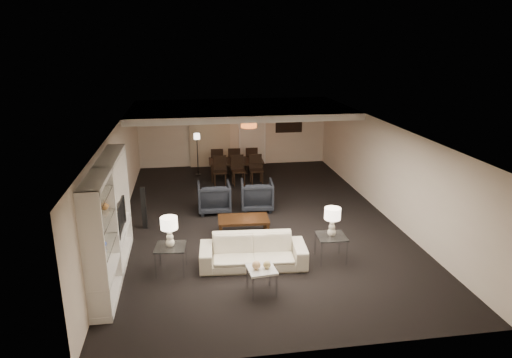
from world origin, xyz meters
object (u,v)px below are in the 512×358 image
object	(u,v)px
chair_nl	(220,171)
chair_nm	(238,170)
armchair_left	(214,197)
chair_fm	(234,160)
sofa	(253,251)
marble_table	(262,281)
side_table_right	(331,248)
chair_nr	(256,170)
vase_blue	(102,243)
dining_table	(236,170)
table_lamp_left	(170,232)
pendant_light	(249,124)
floor_speaker	(144,208)
vase_amber	(105,205)
armchair_right	(257,195)
chair_fr	(251,160)
chair_fl	(217,161)
side_table_left	(171,259)
table_lamp_right	(332,222)
coffee_table	(243,227)
floor_lamp	(198,154)
television	(116,217)

from	to	relation	value
chair_nl	chair_nm	xyz separation A→B (m)	(0.60, 0.00, 0.00)
armchair_left	chair_fm	world-z (taller)	chair_fm
chair_nl	sofa	bearing A→B (deg)	-83.10
sofa	marble_table	distance (m)	1.10
armchair_left	side_table_right	bearing A→B (deg)	125.62
armchair_left	chair_nr	distance (m)	2.80
vase_blue	chair_nr	xyz separation A→B (m)	(3.79, 6.53, -0.66)
sofa	dining_table	distance (m)	6.30
table_lamp_left	chair_nr	bearing A→B (deg)	64.84
chair_nl	pendant_light	bearing A→B (deg)	29.90
pendant_light	vase_blue	distance (m)	7.93
armchair_left	floor_speaker	distance (m)	2.03
marble_table	chair_nr	world-z (taller)	chair_nr
armchair_left	vase_blue	distance (m)	4.81
vase_amber	dining_table	world-z (taller)	vase_amber
armchair_right	floor_speaker	size ratio (longest dim) A/B	0.84
marble_table	floor_speaker	distance (m)	4.28
chair_fr	dining_table	bearing A→B (deg)	46.60
chair_nr	chair_fm	distance (m)	1.43
marble_table	chair_fm	world-z (taller)	chair_fm
chair_fl	side_table_right	bearing A→B (deg)	109.10
side_table_left	chair_fl	bearing A→B (deg)	78.22
dining_table	table_lamp_right	bearing A→B (deg)	-75.91
sofa	dining_table	bearing A→B (deg)	91.09
armchair_left	side_table_right	size ratio (longest dim) A/B	1.49
marble_table	chair_nl	world-z (taller)	chair_nl
dining_table	chair_fl	world-z (taller)	chair_fl
side_table_right	armchair_left	bearing A→B (deg)	124.88
coffee_table	chair_fl	world-z (taller)	chair_fl
armchair_left	floor_lamp	xyz separation A→B (m)	(-0.33, 3.68, 0.32)
chair_fr	floor_lamp	world-z (taller)	floor_lamp
chair_nl	floor_lamp	distance (m)	1.53
sofa	vase_blue	distance (m)	3.09
sofa	floor_speaker	distance (m)	3.43
sofa	chair_nl	world-z (taller)	chair_nl
vase_blue	chair_nm	bearing A→B (deg)	63.98
marble_table	chair_nm	bearing A→B (deg)	87.05
vase_blue	chair_fl	xyz separation A→B (m)	(2.59, 7.83, -0.66)
sofa	chair_nl	bearing A→B (deg)	96.82
table_lamp_left	marble_table	bearing A→B (deg)	-32.91
coffee_table	armchair_left	size ratio (longest dim) A/B	1.34
floor_speaker	side_table_right	bearing A→B (deg)	-30.03
side_table_right	sofa	bearing A→B (deg)	180.00
chair_nl	side_table_left	bearing A→B (deg)	-100.07
armchair_right	television	xyz separation A→B (m)	(-3.41, -2.74, 0.64)
armchair_left	chair_nm	world-z (taller)	chair_nm
chair_fr	chair_fm	bearing A→B (deg)	-0.69
side_table_left	floor_lamp	size ratio (longest dim) A/B	0.41
chair_nr	chair_fr	xyz separation A→B (m)	(0.00, 1.30, 0.00)
side_table_right	television	xyz separation A→B (m)	(-4.51, 0.56, 0.77)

